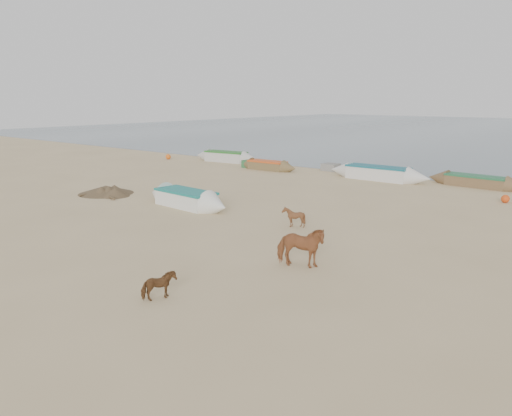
% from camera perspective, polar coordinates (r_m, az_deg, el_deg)
% --- Properties ---
extents(ground, '(140.00, 140.00, 0.00)m').
position_cam_1_polar(ground, '(18.58, -7.82, -5.09)').
color(ground, tan).
rests_on(ground, ground).
extents(cow_adult, '(1.85, 1.33, 1.43)m').
position_cam_1_polar(cow_adult, '(16.75, 5.08, -4.43)').
color(cow_adult, '#975731').
rests_on(cow_adult, ground).
extents(calf_front, '(0.95, 0.88, 0.90)m').
position_cam_1_polar(calf_front, '(21.98, 4.32, -1.03)').
color(calf_front, '#59331C').
rests_on(calf_front, ground).
extents(calf_right, '(0.73, 0.84, 0.82)m').
position_cam_1_polar(calf_right, '(14.40, -10.98, -8.76)').
color(calf_right, brown).
rests_on(calf_right, ground).
extents(near_canoe, '(6.10, 1.86, 0.87)m').
position_cam_1_polar(near_canoe, '(26.30, -8.00, 1.10)').
color(near_canoe, white).
rests_on(near_canoe, ground).
extents(debris_pile, '(3.28, 3.28, 0.47)m').
position_cam_1_polar(debris_pile, '(30.96, -16.79, 2.03)').
color(debris_pile, brown).
rests_on(debris_pile, ground).
extents(waterline_canoes, '(47.04, 3.82, 0.96)m').
position_cam_1_polar(waterline_canoes, '(34.49, 19.25, 3.23)').
color(waterline_canoes, beige).
rests_on(waterline_canoes, ground).
extents(beach_clutter, '(44.96, 5.40, 0.64)m').
position_cam_1_polar(beach_clutter, '(33.39, 22.62, 2.43)').
color(beach_clutter, '#2C6235').
rests_on(beach_clutter, ground).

